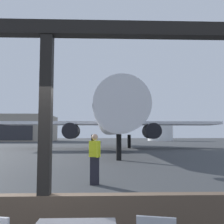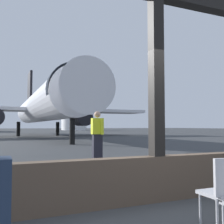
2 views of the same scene
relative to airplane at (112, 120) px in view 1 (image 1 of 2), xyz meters
The scene contains 6 objects.
ground_plane 13.30m from the airplane, 99.20° to the left, with size 220.00×220.00×0.00m, color #383A3D.
window_frame 27.50m from the airplane, 94.29° to the right, with size 7.34×0.24×3.64m.
airplane is the anchor object (origin of this frame).
ground_crew_worker 22.69m from the airplane, 93.49° to the right, with size 0.40×0.53×1.74m.
distant_hangar 54.15m from the airplane, 121.50° to the left, with size 25.32×15.69×7.37m.
fuel_storage_tank 51.57m from the airplane, 71.32° to the left, with size 7.63×7.63×4.67m, color white.
Camera 1 is at (0.95, -4.45, 1.70)m, focal length 42.50 mm.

